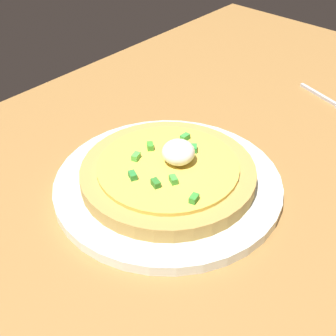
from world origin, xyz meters
The scene contains 4 objects.
dining_table centered at (0.00, 0.00, 1.38)cm, with size 126.85×69.01×2.75cm, color olive.
plate centered at (-2.42, -2.08, 3.45)cm, with size 29.63×29.63×1.40cm, color white.
pizza centered at (-2.36, -2.10, 5.46)cm, with size 22.57×22.57×5.55cm.
fork centered at (33.00, -7.28, 3.00)cm, with size 4.55×11.28×0.50cm.
Camera 1 is at (-38.61, -34.28, 43.07)cm, focal length 51.14 mm.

